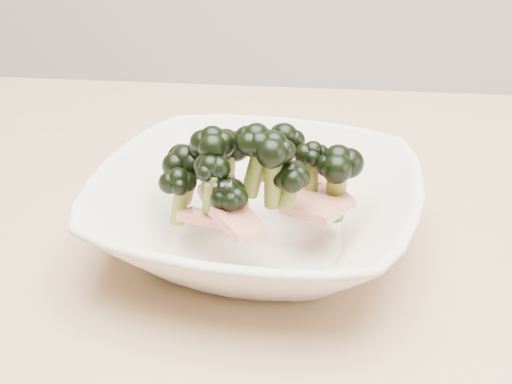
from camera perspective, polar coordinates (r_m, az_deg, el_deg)
dining_table at (r=0.64m, az=8.04°, el=-12.85°), size 1.20×0.80×0.75m
broccoli_dish at (r=0.57m, az=-0.07°, el=-1.09°), size 0.29×0.29×0.12m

